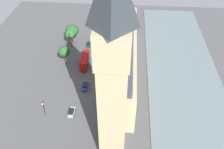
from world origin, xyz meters
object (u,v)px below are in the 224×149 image
object	(u,v)px
plane_tree_corner	(64,51)
street_lamp_slot_11	(43,107)
parliament_building	(122,53)
plane_tree_slot_10	(72,33)
car_dark_green_midblock	(89,44)
pedestrian_near_tower	(104,62)
car_blue_under_trees	(85,86)
plane_tree_leading	(72,31)
double_decker_bus_by_river_gate	(85,60)
clock_tower	(113,72)
pedestrian_trailing	(96,108)
car_silver_far_end	(72,112)
pedestrian_kerbside	(105,53)
plane_tree_opposite_hall	(70,34)

from	to	relation	value
plane_tree_corner	street_lamp_slot_11	distance (m)	29.60
parliament_building	plane_tree_slot_10	world-z (taller)	parliament_building
plane_tree_corner	street_lamp_slot_11	bearing A→B (deg)	89.09
car_dark_green_midblock	pedestrian_near_tower	world-z (taller)	car_dark_green_midblock
car_blue_under_trees	plane_tree_leading	bearing A→B (deg)	-73.74
car_blue_under_trees	plane_tree_leading	world-z (taller)	plane_tree_leading
double_decker_bus_by_river_gate	street_lamp_slot_11	world-z (taller)	street_lamp_slot_11
plane_tree_corner	plane_tree_slot_10	xyz separation A→B (m)	(0.20, -17.34, -1.05)
clock_tower	street_lamp_slot_11	distance (m)	36.41
parliament_building	pedestrian_trailing	world-z (taller)	parliament_building
car_dark_green_midblock	pedestrian_near_tower	size ratio (longest dim) A/B	2.90
car_dark_green_midblock	plane_tree_leading	distance (m)	10.16
car_blue_under_trees	pedestrian_near_tower	distance (m)	16.76
car_dark_green_midblock	plane_tree_leading	size ratio (longest dim) A/B	0.48
street_lamp_slot_11	plane_tree_leading	bearing A→B (deg)	-90.49
car_silver_far_end	car_blue_under_trees	bearing A→B (deg)	80.13
pedestrian_near_tower	car_blue_under_trees	bearing A→B (deg)	76.04
pedestrian_kerbside	plane_tree_slot_10	world-z (taller)	plane_tree_slot_10
pedestrian_near_tower	plane_tree_opposite_hall	size ratio (longest dim) A/B	0.19
pedestrian_trailing	plane_tree_corner	world-z (taller)	plane_tree_corner
parliament_building	car_blue_under_trees	distance (m)	20.05
double_decker_bus_by_river_gate	street_lamp_slot_11	xyz separation A→B (m)	(8.98, 28.97, 1.56)
double_decker_bus_by_river_gate	street_lamp_slot_11	bearing A→B (deg)	72.41
pedestrian_kerbside	plane_tree_leading	world-z (taller)	plane_tree_leading
pedestrian_trailing	car_blue_under_trees	bearing A→B (deg)	-78.33
parliament_building	double_decker_bus_by_river_gate	size ratio (longest dim) A/B	5.97
pedestrian_kerbside	pedestrian_near_tower	xyz separation A→B (m)	(0.02, 7.10, 0.01)
street_lamp_slot_11	car_dark_green_midblock	bearing A→B (deg)	-100.63
car_dark_green_midblock	car_blue_under_trees	distance (m)	29.51
car_silver_far_end	plane_tree_slot_10	size ratio (longest dim) A/B	0.62
pedestrian_kerbside	plane_tree_slot_10	xyz separation A→B (m)	(16.73, -9.11, 4.63)
parliament_building	clock_tower	size ratio (longest dim) A/B	1.10
plane_tree_leading	street_lamp_slot_11	distance (m)	46.17
car_dark_green_midblock	pedestrian_trailing	world-z (taller)	car_dark_green_midblock
pedestrian_trailing	plane_tree_opposite_hall	world-z (taller)	plane_tree_opposite_hall
clock_tower	car_blue_under_trees	world-z (taller)	clock_tower
double_decker_bus_by_river_gate	clock_tower	bearing A→B (deg)	110.34
car_blue_under_trees	plane_tree_opposite_hall	bearing A→B (deg)	-71.34
parliament_building	pedestrian_kerbside	distance (m)	15.02
parliament_building	double_decker_bus_by_river_gate	bearing A→B (deg)	-5.07
plane_tree_slot_10	car_blue_under_trees	bearing A→B (deg)	109.11
pedestrian_near_tower	plane_tree_corner	size ratio (longest dim) A/B	0.19
plane_tree_slot_10	plane_tree_corner	bearing A→B (deg)	90.66
pedestrian_trailing	pedestrian_near_tower	bearing A→B (deg)	-105.92
car_dark_green_midblock	plane_tree_slot_10	bearing A→B (deg)	164.04
car_blue_under_trees	street_lamp_slot_11	distance (m)	18.98
car_blue_under_trees	double_decker_bus_by_river_gate	bearing A→B (deg)	-83.56
parliament_building	pedestrian_near_tower	world-z (taller)	parliament_building
pedestrian_trailing	plane_tree_slot_10	xyz separation A→B (m)	(16.55, -42.60, 4.64)
pedestrian_near_tower	street_lamp_slot_11	distance (m)	35.20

